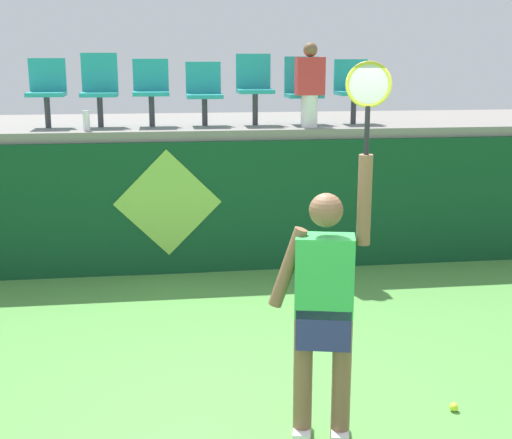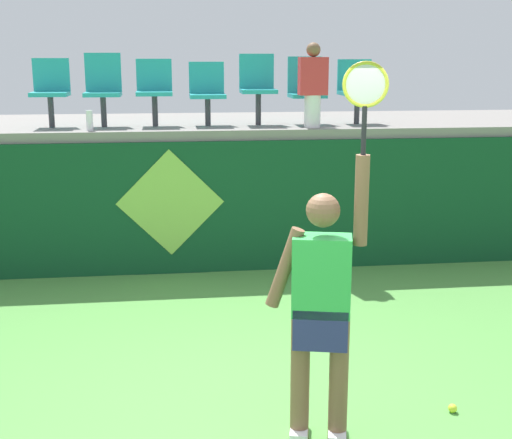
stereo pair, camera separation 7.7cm
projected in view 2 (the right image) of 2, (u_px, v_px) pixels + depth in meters
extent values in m
plane|color=#519342|center=(245.00, 423.00, 5.01)|extent=(40.00, 40.00, 0.00)
cube|color=#0F4223|center=(212.00, 206.00, 8.40)|extent=(11.00, 0.20, 1.59)
cube|color=gray|center=(205.00, 125.00, 9.41)|extent=(11.00, 2.61, 0.12)
cube|color=white|center=(299.00, 431.00, 4.82)|extent=(0.18, 0.28, 0.08)
cube|color=white|center=(337.00, 434.00, 4.79)|extent=(0.18, 0.28, 0.08)
cylinder|color=brown|center=(300.00, 376.00, 4.72)|extent=(0.13, 0.13, 0.91)
cylinder|color=brown|center=(339.00, 378.00, 4.70)|extent=(0.13, 0.13, 0.91)
cube|color=navy|center=(320.00, 326.00, 4.62)|extent=(0.40, 0.30, 0.28)
cube|color=green|center=(322.00, 276.00, 4.54)|extent=(0.42, 0.30, 0.53)
sphere|color=brown|center=(323.00, 210.00, 4.44)|extent=(0.22, 0.22, 0.22)
cylinder|color=brown|center=(285.00, 268.00, 4.56)|extent=(0.27, 0.15, 0.55)
cylinder|color=brown|center=(361.00, 200.00, 4.40)|extent=(0.09, 0.09, 0.58)
cylinder|color=black|center=(364.00, 131.00, 4.30)|extent=(0.03, 0.03, 0.30)
torus|color=gold|center=(366.00, 84.00, 4.23)|extent=(0.28, 0.09, 0.28)
ellipsoid|color=silver|center=(366.00, 84.00, 4.23)|extent=(0.24, 0.07, 0.24)
sphere|color=#D1E533|center=(453.00, 408.00, 5.15)|extent=(0.07, 0.07, 0.07)
cylinder|color=white|center=(90.00, 121.00, 8.14)|extent=(0.08, 0.08, 0.24)
cylinder|color=#38383D|center=(51.00, 112.00, 8.47)|extent=(0.07, 0.07, 0.38)
cube|color=teal|center=(50.00, 94.00, 8.42)|extent=(0.44, 0.42, 0.05)
cube|color=teal|center=(51.00, 75.00, 8.55)|extent=(0.44, 0.04, 0.40)
cylinder|color=#38383D|center=(104.00, 112.00, 8.54)|extent=(0.07, 0.07, 0.37)
cube|color=teal|center=(103.00, 94.00, 8.49)|extent=(0.44, 0.42, 0.05)
cube|color=teal|center=(103.00, 72.00, 8.62)|extent=(0.44, 0.04, 0.47)
cylinder|color=#38383D|center=(155.00, 111.00, 8.61)|extent=(0.07, 0.07, 0.38)
cube|color=teal|center=(154.00, 93.00, 8.57)|extent=(0.44, 0.42, 0.05)
cube|color=teal|center=(154.00, 75.00, 8.70)|extent=(0.44, 0.04, 0.39)
cylinder|color=#38383D|center=(208.00, 112.00, 8.70)|extent=(0.07, 0.07, 0.34)
cube|color=teal|center=(208.00, 96.00, 8.65)|extent=(0.44, 0.42, 0.05)
cube|color=teal|center=(207.00, 78.00, 8.79)|extent=(0.44, 0.04, 0.39)
cylinder|color=#38383D|center=(258.00, 109.00, 8.77)|extent=(0.07, 0.07, 0.40)
cube|color=teal|center=(258.00, 91.00, 8.71)|extent=(0.44, 0.42, 0.05)
cube|color=teal|center=(256.00, 71.00, 8.84)|extent=(0.44, 0.04, 0.43)
cylinder|color=#38383D|center=(307.00, 111.00, 8.85)|extent=(0.07, 0.07, 0.34)
cube|color=teal|center=(307.00, 96.00, 8.80)|extent=(0.44, 0.42, 0.05)
cube|color=teal|center=(305.00, 75.00, 8.93)|extent=(0.44, 0.04, 0.46)
cylinder|color=#38383D|center=(357.00, 110.00, 8.92)|extent=(0.07, 0.07, 0.37)
cube|color=teal|center=(357.00, 93.00, 8.87)|extent=(0.44, 0.42, 0.05)
cube|color=teal|center=(354.00, 75.00, 9.01)|extent=(0.44, 0.04, 0.39)
cylinder|color=white|center=(312.00, 111.00, 8.51)|extent=(0.20, 0.20, 0.39)
cube|color=red|center=(313.00, 76.00, 8.42)|extent=(0.34, 0.20, 0.45)
sphere|color=brown|center=(313.00, 50.00, 8.34)|extent=(0.17, 0.17, 0.17)
cube|color=#0F4223|center=(172.00, 273.00, 8.42)|extent=(0.90, 0.01, 0.00)
plane|color=#8CC64C|center=(170.00, 203.00, 8.22)|extent=(1.27, 0.00, 1.27)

